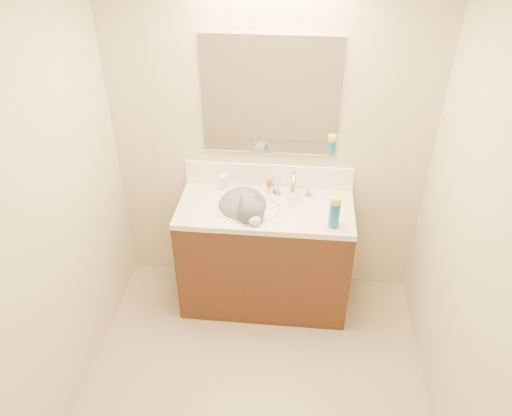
% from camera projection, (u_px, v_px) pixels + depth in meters
% --- Properties ---
extents(ground, '(2.50, 2.50, 0.00)m').
position_uv_depth(ground, '(251.00, 410.00, 3.08)').
color(ground, tan).
rests_on(ground, ground).
extents(room_shell, '(2.24, 2.54, 2.52)m').
position_uv_depth(room_shell, '(249.00, 214.00, 2.24)').
color(room_shell, beige).
rests_on(room_shell, ground).
extents(vanity_cabinet, '(1.20, 0.55, 0.82)m').
position_uv_depth(vanity_cabinet, '(265.00, 257.00, 3.65)').
color(vanity_cabinet, '#432312').
rests_on(vanity_cabinet, ground).
extents(counter_slab, '(1.20, 0.55, 0.04)m').
position_uv_depth(counter_slab, '(265.00, 209.00, 3.41)').
color(counter_slab, beige).
rests_on(counter_slab, vanity_cabinet).
extents(basin, '(0.45, 0.36, 0.14)m').
position_uv_depth(basin, '(248.00, 217.00, 3.42)').
color(basin, white).
rests_on(basin, vanity_cabinet).
extents(faucet, '(0.28, 0.20, 0.21)m').
position_uv_depth(faucet, '(293.00, 187.00, 3.44)').
color(faucet, silver).
rests_on(faucet, counter_slab).
extents(cat, '(0.49, 0.52, 0.35)m').
position_uv_depth(cat, '(245.00, 209.00, 3.40)').
color(cat, '#535053').
rests_on(cat, basin).
extents(backsplash, '(1.20, 0.02, 0.18)m').
position_uv_depth(backsplash, '(269.00, 176.00, 3.56)').
color(backsplash, white).
rests_on(backsplash, counter_slab).
extents(mirror, '(0.90, 0.02, 0.80)m').
position_uv_depth(mirror, '(270.00, 97.00, 3.22)').
color(mirror, white).
rests_on(mirror, room_shell).
extents(pill_bottle, '(0.07, 0.07, 0.11)m').
position_uv_depth(pill_bottle, '(224.00, 182.00, 3.55)').
color(pill_bottle, white).
rests_on(pill_bottle, counter_slab).
extents(pill_label, '(0.06, 0.06, 0.04)m').
position_uv_depth(pill_label, '(224.00, 183.00, 3.56)').
color(pill_label, '#E44526').
rests_on(pill_label, pill_bottle).
extents(silver_jar, '(0.07, 0.07, 0.07)m').
position_uv_depth(silver_jar, '(270.00, 188.00, 3.53)').
color(silver_jar, '#B7B7BC').
rests_on(silver_jar, counter_slab).
extents(amber_bottle, '(0.04, 0.04, 0.10)m').
position_uv_depth(amber_bottle, '(270.00, 185.00, 3.53)').
color(amber_bottle, '#C55017').
rests_on(amber_bottle, counter_slab).
extents(toothbrush, '(0.02, 0.15, 0.01)m').
position_uv_depth(toothbrush, '(280.00, 205.00, 3.40)').
color(toothbrush, white).
rests_on(toothbrush, counter_slab).
extents(toothbrush_head, '(0.02, 0.03, 0.02)m').
position_uv_depth(toothbrush_head, '(280.00, 205.00, 3.40)').
color(toothbrush_head, '#6486D5').
rests_on(toothbrush_head, counter_slab).
extents(spray_can, '(0.09, 0.09, 0.19)m').
position_uv_depth(spray_can, '(334.00, 214.00, 3.16)').
color(spray_can, '#1964B0').
rests_on(spray_can, counter_slab).
extents(spray_cap, '(0.09, 0.09, 0.04)m').
position_uv_depth(spray_cap, '(336.00, 200.00, 3.10)').
color(spray_cap, '#C9DA16').
rests_on(spray_cap, spray_can).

